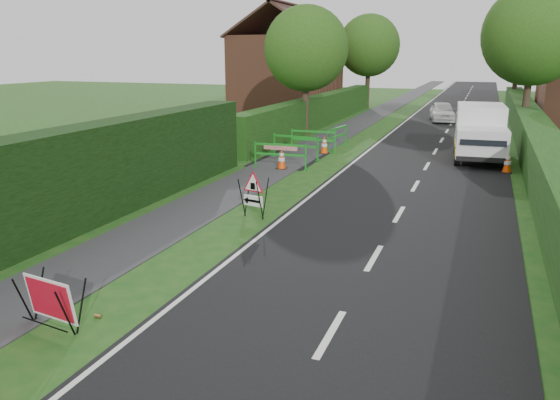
% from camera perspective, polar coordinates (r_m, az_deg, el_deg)
% --- Properties ---
extents(ground, '(120.00, 120.00, 0.00)m').
position_cam_1_polar(ground, '(11.75, -3.29, -6.24)').
color(ground, '#184C15').
rests_on(ground, ground).
extents(road_surface, '(6.00, 90.00, 0.02)m').
position_cam_1_polar(road_surface, '(45.24, 18.24, 8.96)').
color(road_surface, black).
rests_on(road_surface, ground).
extents(footpath, '(2.00, 90.00, 0.02)m').
position_cam_1_polar(footpath, '(45.81, 11.28, 9.49)').
color(footpath, '#2D2D30').
rests_on(footpath, ground).
extents(hedge_west_near, '(1.10, 18.00, 2.50)m').
position_cam_1_polar(hedge_west_near, '(14.42, -21.83, -3.26)').
color(hedge_west_near, black).
rests_on(hedge_west_near, ground).
extents(hedge_west_far, '(1.00, 24.00, 1.80)m').
position_cam_1_polar(hedge_west_far, '(33.64, 4.11, 7.78)').
color(hedge_west_far, '#14380F').
rests_on(hedge_west_far, ground).
extents(hedge_east, '(1.20, 50.00, 1.50)m').
position_cam_1_polar(hedge_east, '(26.42, 24.79, 4.41)').
color(hedge_east, '#14380F').
rests_on(hedge_east, ground).
extents(house_west, '(7.50, 7.40, 7.88)m').
position_cam_1_polar(house_west, '(42.55, 0.72, 13.26)').
color(house_west, brown).
rests_on(house_west, ground).
extents(tree_nw, '(4.40, 4.40, 6.70)m').
position_cam_1_polar(tree_nw, '(29.42, 2.74, 15.51)').
color(tree_nw, '#2D2116').
rests_on(tree_nw, ground).
extents(tree_ne, '(5.20, 5.20, 7.79)m').
position_cam_1_polar(tree_ne, '(32.06, 24.99, 15.38)').
color(tree_ne, '#2D2116').
rests_on(tree_ne, ground).
extents(tree_fw, '(4.80, 4.80, 7.24)m').
position_cam_1_polar(tree_fw, '(44.92, 9.29, 15.64)').
color(tree_fw, '#2D2116').
rests_on(tree_fw, ground).
extents(tree_fe, '(4.20, 4.20, 6.33)m').
position_cam_1_polar(tree_fe, '(48.03, 23.63, 13.84)').
color(tree_fe, '#2D2116').
rests_on(tree_fe, ground).
extents(red_rect_sign, '(1.08, 0.75, 0.86)m').
position_cam_1_polar(red_rect_sign, '(9.48, -22.89, -9.64)').
color(red_rect_sign, black).
rests_on(red_rect_sign, ground).
extents(triangle_sign, '(0.87, 0.87, 1.08)m').
position_cam_1_polar(triangle_sign, '(14.42, -2.93, 0.95)').
color(triangle_sign, black).
rests_on(triangle_sign, ground).
extents(works_van, '(2.19, 4.91, 2.19)m').
position_cam_1_polar(works_van, '(24.05, 20.17, 6.76)').
color(works_van, silver).
rests_on(works_van, ground).
extents(traffic_cone_0, '(0.38, 0.38, 0.79)m').
position_cam_1_polar(traffic_cone_0, '(21.73, 22.68, 3.65)').
color(traffic_cone_0, black).
rests_on(traffic_cone_0, ground).
extents(traffic_cone_1, '(0.38, 0.38, 0.79)m').
position_cam_1_polar(traffic_cone_1, '(24.30, 21.43, 4.88)').
color(traffic_cone_1, black).
rests_on(traffic_cone_1, ground).
extents(traffic_cone_2, '(0.38, 0.38, 0.79)m').
position_cam_1_polar(traffic_cone_2, '(25.93, 22.25, 5.39)').
color(traffic_cone_2, black).
rests_on(traffic_cone_2, ground).
extents(traffic_cone_3, '(0.38, 0.38, 0.79)m').
position_cam_1_polar(traffic_cone_3, '(20.71, 0.16, 4.32)').
color(traffic_cone_3, black).
rests_on(traffic_cone_3, ground).
extents(traffic_cone_4, '(0.38, 0.38, 0.79)m').
position_cam_1_polar(traffic_cone_4, '(24.03, 4.66, 5.77)').
color(traffic_cone_4, black).
rests_on(traffic_cone_4, ground).
extents(ped_barrier_0, '(2.08, 0.49, 1.00)m').
position_cam_1_polar(ped_barrier_0, '(20.74, 0.03, 5.00)').
color(ped_barrier_0, '#17801C').
rests_on(ped_barrier_0, ground).
extents(ped_barrier_1, '(2.09, 0.58, 1.00)m').
position_cam_1_polar(ped_barrier_1, '(22.77, 1.65, 5.90)').
color(ped_barrier_1, '#17801C').
rests_on(ped_barrier_1, ground).
extents(ped_barrier_2, '(2.07, 0.41, 1.00)m').
position_cam_1_polar(ped_barrier_2, '(24.33, 3.51, 6.48)').
color(ped_barrier_2, '#17801C').
rests_on(ped_barrier_2, ground).
extents(ped_barrier_3, '(0.67, 2.09, 1.00)m').
position_cam_1_polar(ped_barrier_3, '(25.53, 6.02, 6.83)').
color(ped_barrier_3, '#17801C').
rests_on(ped_barrier_3, ground).
extents(redwhite_plank, '(1.50, 0.04, 0.25)m').
position_cam_1_polar(redwhite_plank, '(23.10, 0.04, 4.46)').
color(redwhite_plank, red).
rests_on(redwhite_plank, ground).
extents(litter_can, '(0.12, 0.07, 0.07)m').
position_cam_1_polar(litter_can, '(9.80, -18.46, -11.60)').
color(litter_can, '#BF7F4C').
rests_on(litter_can, ground).
extents(hatchback_car, '(2.06, 3.88, 1.26)m').
position_cam_1_polar(hatchback_car, '(37.03, 16.60, 8.85)').
color(hatchback_car, white).
rests_on(hatchback_car, ground).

